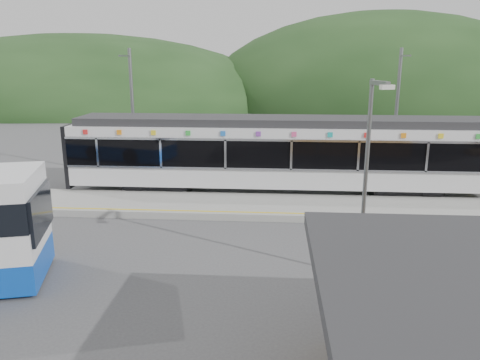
{
  "coord_description": "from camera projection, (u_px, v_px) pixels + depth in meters",
  "views": [
    {
      "loc": [
        0.65,
        -16.35,
        6.46
      ],
      "look_at": [
        -0.61,
        1.0,
        1.94
      ],
      "focal_mm": 35.0,
      "sensor_mm": 36.0,
      "label": 1
    }
  ],
  "objects": [
    {
      "name": "platform",
      "position": [
        258.0,
        206.0,
        20.6
      ],
      "size": [
        26.0,
        3.2,
        0.3
      ],
      "primitive_type": "cube",
      "color": "#9E9E99",
      "rests_on": "ground"
    },
    {
      "name": "yellow_line",
      "position": [
        257.0,
        212.0,
        19.31
      ],
      "size": [
        26.0,
        0.1,
        0.01
      ],
      "primitive_type": "cube",
      "color": "yellow",
      "rests_on": "platform"
    },
    {
      "name": "catenary_mast_west",
      "position": [
        133.0,
        112.0,
        25.29
      ],
      "size": [
        0.18,
        1.8,
        7.0
      ],
      "color": "slate",
      "rests_on": "ground"
    },
    {
      "name": "lamp_post",
      "position": [
        367.0,
        164.0,
        13.32
      ],
      "size": [
        0.38,
        1.08,
        5.93
      ],
      "rotation": [
        0.0,
        0.0,
        0.24
      ],
      "color": "slate",
      "rests_on": "ground"
    },
    {
      "name": "train",
      "position": [
        280.0,
        152.0,
        22.66
      ],
      "size": [
        20.44,
        3.01,
        3.74
      ],
      "color": "black",
      "rests_on": "ground"
    },
    {
      "name": "hills",
      "position": [
        390.0,
        199.0,
        22.12
      ],
      "size": [
        146.0,
        149.0,
        26.0
      ],
      "color": "#1E3D19",
      "rests_on": "ground"
    },
    {
      "name": "ground",
      "position": [
        254.0,
        237.0,
        17.45
      ],
      "size": [
        120.0,
        120.0,
        0.0
      ],
      "primitive_type": "plane",
      "color": "#4C4C4F",
      "rests_on": "ground"
    },
    {
      "name": "catenary_mast_east",
      "position": [
        396.0,
        114.0,
        24.31
      ],
      "size": [
        0.18,
        1.8,
        7.0
      ],
      "color": "slate",
      "rests_on": "ground"
    }
  ]
}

